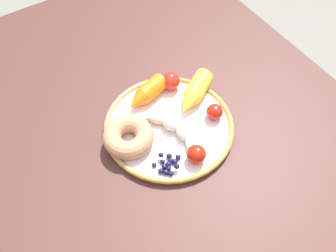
# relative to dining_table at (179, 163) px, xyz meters

# --- Properties ---
(dining_table) EXTENTS (1.23, 0.84, 0.75)m
(dining_table) POSITION_rel_dining_table_xyz_m (0.00, 0.00, 0.00)
(dining_table) COLOR #492924
(dining_table) RESTS_ON ground_plane
(plate) EXTENTS (0.28, 0.28, 0.02)m
(plate) POSITION_rel_dining_table_xyz_m (0.04, 0.00, 0.09)
(plate) COLOR white
(plate) RESTS_ON dining_table
(banana) EXTENTS (0.16, 0.09, 0.03)m
(banana) POSITION_rel_dining_table_xyz_m (0.03, 0.01, 0.11)
(banana) COLOR beige
(banana) RESTS_ON plate
(carrot_orange) EXTENTS (0.07, 0.11, 0.04)m
(carrot_orange) POSITION_rel_dining_table_xyz_m (0.13, 0.00, 0.12)
(carrot_orange) COLOR orange
(carrot_orange) RESTS_ON plate
(carrot_yellow) EXTENTS (0.10, 0.12, 0.04)m
(carrot_yellow) POSITION_rel_dining_table_xyz_m (0.07, -0.09, 0.12)
(carrot_yellow) COLOR yellow
(carrot_yellow) RESTS_ON plate
(donut) EXTENTS (0.14, 0.14, 0.04)m
(donut) POSITION_rel_dining_table_xyz_m (0.05, 0.09, 0.12)
(donut) COLOR tan
(donut) RESTS_ON plate
(blueberry_pile) EXTENTS (0.05, 0.06, 0.02)m
(blueberry_pile) POSITION_rel_dining_table_xyz_m (-0.04, 0.06, 0.10)
(blueberry_pile) COLOR #191638
(blueberry_pile) RESTS_ON plate
(tomato_near) EXTENTS (0.04, 0.04, 0.04)m
(tomato_near) POSITION_rel_dining_table_xyz_m (0.01, -0.10, 0.12)
(tomato_near) COLOR red
(tomato_near) RESTS_ON plate
(tomato_mid) EXTENTS (0.04, 0.04, 0.04)m
(tomato_mid) POSITION_rel_dining_table_xyz_m (0.13, -0.06, 0.12)
(tomato_mid) COLOR red
(tomato_mid) RESTS_ON plate
(tomato_far) EXTENTS (0.04, 0.04, 0.04)m
(tomato_far) POSITION_rel_dining_table_xyz_m (-0.06, 0.00, 0.12)
(tomato_far) COLOR red
(tomato_far) RESTS_ON plate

